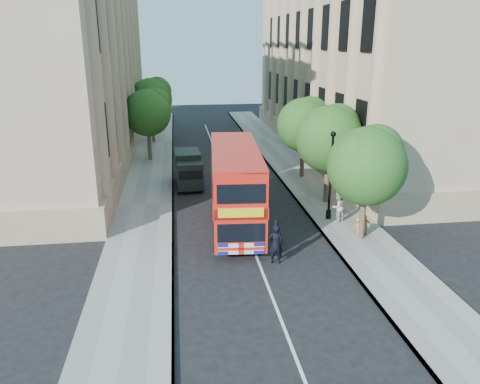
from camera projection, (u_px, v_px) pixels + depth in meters
name	position (u px, v px, depth m)	size (l,w,h in m)	color
ground	(263.00, 273.00, 21.16)	(120.00, 120.00, 0.00)	black
pavement_right	(320.00, 197.00, 31.31)	(3.50, 80.00, 0.12)	gray
pavement_left	(146.00, 205.00, 29.82)	(3.50, 80.00, 0.12)	gray
building_right	(365.00, 53.00, 42.81)	(12.00, 38.00, 18.00)	tan
building_left	(51.00, 54.00, 39.24)	(12.00, 38.00, 18.00)	tan
tree_right_near	(368.00, 162.00, 23.47)	(4.00, 4.00, 6.08)	#473828
tree_right_mid	(330.00, 135.00, 29.07)	(4.20, 4.20, 6.37)	#473828
tree_right_far	(304.00, 122.00, 34.77)	(4.00, 4.00, 6.15)	#473828
tree_left_far	(148.00, 110.00, 39.80)	(4.00, 4.00, 6.30)	#473828
tree_left_back	(152.00, 97.00, 47.26)	(4.20, 4.20, 6.65)	#473828
lamp_post	(331.00, 179.00, 26.69)	(0.32, 0.32, 5.16)	black
double_decker_bus	(235.00, 185.00, 25.92)	(3.20, 9.71, 4.41)	red
box_van	(188.00, 170.00, 33.55)	(1.97, 4.40, 2.47)	black
police_constable	(276.00, 244.00, 21.91)	(0.70, 0.46, 1.92)	black
woman_pedestrian	(338.00, 207.00, 26.71)	(0.87, 0.68, 1.78)	beige
child_a	(365.00, 225.00, 24.92)	(0.65, 0.27, 1.11)	orange
child_b	(359.00, 227.00, 24.89)	(0.64, 0.37, 0.99)	gold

